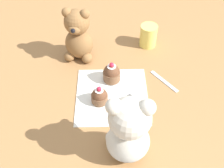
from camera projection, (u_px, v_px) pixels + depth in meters
ground_plane at (112, 96)px, 0.83m from camera, size 4.00×4.00×0.00m
knitted_placemat at (112, 95)px, 0.83m from camera, size 0.23×0.23×0.01m
teddy_bear_cream at (129, 131)px, 0.62m from camera, size 0.12×0.12×0.22m
teddy_bear_tan at (78, 36)px, 0.90m from camera, size 0.11×0.11×0.20m
cupcake_near_cream_bear at (99, 96)px, 0.80m from camera, size 0.05×0.05×0.06m
cupcake_near_tan_bear at (111, 73)px, 0.86m from camera, size 0.06×0.06×0.07m
juice_glass at (148, 36)px, 0.98m from camera, size 0.06×0.06×0.08m
teaspoon at (164, 81)px, 0.87m from camera, size 0.08×0.10×0.01m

